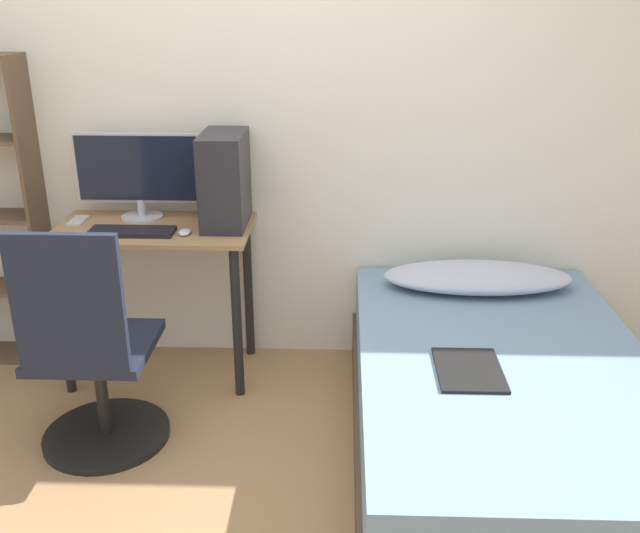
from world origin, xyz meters
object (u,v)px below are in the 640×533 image
office_chair (92,367)px  monitor (138,173)px  bed (500,410)px  keyboard (132,231)px  pc_tower (225,180)px

office_chair → monitor: 0.98m
bed → keyboard: 1.76m
pc_tower → keyboard: bearing=-159.4°
bed → keyboard: size_ratio=4.83×
bed → office_chair: bearing=178.9°
keyboard → pc_tower: pc_tower is taller
bed → monitor: 1.94m
keyboard → bed: bearing=-19.8°
pc_tower → bed: bearing=-31.5°
bed → pc_tower: bearing=148.5°
bed → pc_tower: (-1.17, 0.72, 0.74)m
office_chair → keyboard: size_ratio=2.61×
office_chair → monitor: bearing=87.8°
office_chair → pc_tower: 1.02m
monitor → pc_tower: bearing=-11.6°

